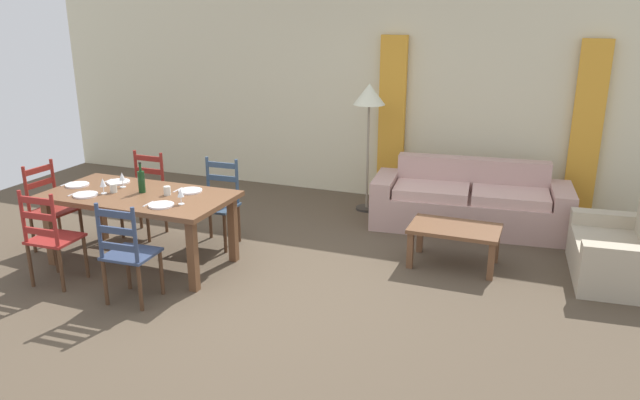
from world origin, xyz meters
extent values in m
cube|color=brown|center=(0.00, 0.00, -0.01)|extent=(9.60, 9.60, 0.02)
cube|color=beige|center=(0.00, 3.30, 1.35)|extent=(9.60, 0.16, 2.70)
cube|color=gold|center=(0.55, 3.16, 1.10)|extent=(0.35, 0.08, 2.20)
cube|color=gold|center=(2.95, 3.16, 1.10)|extent=(0.35, 0.08, 2.20)
cube|color=brown|center=(-1.25, 0.09, 0.72)|extent=(1.90, 0.96, 0.05)
cube|color=brown|center=(-2.10, -0.29, 0.35)|extent=(0.08, 0.08, 0.70)
cube|color=brown|center=(-0.40, -0.29, 0.35)|extent=(0.08, 0.08, 0.70)
cube|color=brown|center=(-2.10, 0.47, 0.35)|extent=(0.08, 0.08, 0.70)
cube|color=brown|center=(-0.40, 0.47, 0.35)|extent=(0.08, 0.08, 0.70)
cube|color=maroon|center=(-1.71, -0.60, 0.45)|extent=(0.44, 0.42, 0.03)
cylinder|color=#4E321F|center=(-1.90, -0.44, 0.22)|extent=(0.04, 0.04, 0.43)
cylinder|color=#4E321F|center=(-1.54, -0.42, 0.22)|extent=(0.04, 0.04, 0.43)
cylinder|color=#4E321F|center=(-1.89, -0.78, 0.22)|extent=(0.04, 0.04, 0.43)
cylinder|color=#4E321F|center=(-1.53, -0.76, 0.22)|extent=(0.04, 0.04, 0.43)
cylinder|color=maroon|center=(-1.89, -0.78, 0.71)|extent=(0.04, 0.04, 0.50)
cylinder|color=maroon|center=(-1.53, -0.76, 0.71)|extent=(0.04, 0.04, 0.50)
cube|color=maroon|center=(-1.71, -0.77, 0.58)|extent=(0.38, 0.04, 0.06)
cube|color=maroon|center=(-1.71, -0.77, 0.73)|extent=(0.38, 0.04, 0.06)
cube|color=maroon|center=(-1.71, -0.77, 0.88)|extent=(0.38, 0.04, 0.06)
cube|color=navy|center=(-0.80, -0.64, 0.45)|extent=(0.44, 0.42, 0.03)
cylinder|color=#4E321F|center=(-0.99, -0.48, 0.22)|extent=(0.04, 0.04, 0.43)
cylinder|color=#4E321F|center=(-0.63, -0.46, 0.22)|extent=(0.04, 0.04, 0.43)
cylinder|color=#4E321F|center=(-0.97, -0.82, 0.22)|extent=(0.04, 0.04, 0.43)
cylinder|color=#4E321F|center=(-0.61, -0.80, 0.22)|extent=(0.04, 0.04, 0.43)
cylinder|color=navy|center=(-0.97, -0.82, 0.71)|extent=(0.04, 0.04, 0.50)
cylinder|color=navy|center=(-0.61, -0.80, 0.71)|extent=(0.04, 0.04, 0.50)
cube|color=navy|center=(-0.79, -0.81, 0.58)|extent=(0.38, 0.04, 0.06)
cube|color=navy|center=(-0.79, -0.81, 0.73)|extent=(0.38, 0.04, 0.06)
cube|color=navy|center=(-0.79, -0.81, 0.88)|extent=(0.38, 0.04, 0.06)
cube|color=maroon|center=(-1.73, 0.76, 0.45)|extent=(0.42, 0.40, 0.03)
cylinder|color=#4E321F|center=(-1.55, 0.59, 0.22)|extent=(0.04, 0.04, 0.43)
cylinder|color=#4E321F|center=(-1.91, 0.58, 0.22)|extent=(0.04, 0.04, 0.43)
cylinder|color=#4E321F|center=(-1.56, 0.93, 0.22)|extent=(0.04, 0.04, 0.43)
cylinder|color=#4E321F|center=(-1.92, 0.92, 0.22)|extent=(0.04, 0.04, 0.43)
cylinder|color=maroon|center=(-1.56, 0.93, 0.71)|extent=(0.04, 0.04, 0.50)
cylinder|color=maroon|center=(-1.92, 0.92, 0.71)|extent=(0.04, 0.04, 0.50)
cube|color=maroon|center=(-1.74, 0.93, 0.58)|extent=(0.38, 0.03, 0.06)
cube|color=maroon|center=(-1.74, 0.93, 0.73)|extent=(0.38, 0.03, 0.06)
cube|color=maroon|center=(-1.74, 0.93, 0.88)|extent=(0.38, 0.03, 0.06)
cube|color=#31455D|center=(-0.78, 0.79, 0.45)|extent=(0.44, 0.42, 0.03)
cylinder|color=#4E321F|center=(-0.59, 0.63, 0.22)|extent=(0.04, 0.04, 0.43)
cylinder|color=#4E321F|center=(-0.95, 0.61, 0.22)|extent=(0.04, 0.04, 0.43)
cylinder|color=#4E321F|center=(-0.61, 0.97, 0.22)|extent=(0.04, 0.04, 0.43)
cylinder|color=#4E321F|center=(-0.97, 0.95, 0.22)|extent=(0.04, 0.04, 0.43)
cylinder|color=#31455D|center=(-0.61, 0.97, 0.71)|extent=(0.04, 0.04, 0.50)
cylinder|color=#31455D|center=(-0.97, 0.95, 0.71)|extent=(0.04, 0.04, 0.50)
cube|color=#31455D|center=(-0.79, 0.96, 0.58)|extent=(0.38, 0.04, 0.06)
cube|color=#31455D|center=(-0.79, 0.96, 0.73)|extent=(0.38, 0.04, 0.06)
cube|color=#31455D|center=(-0.79, 0.96, 0.88)|extent=(0.38, 0.04, 0.06)
cube|color=maroon|center=(-2.35, 0.05, 0.45)|extent=(0.43, 0.45, 0.03)
cylinder|color=#4E321F|center=(-2.17, 0.22, 0.22)|extent=(0.04, 0.04, 0.43)
cylinder|color=#4E321F|center=(-2.19, -0.14, 0.22)|extent=(0.04, 0.04, 0.43)
cylinder|color=#4E321F|center=(-2.50, 0.24, 0.22)|extent=(0.04, 0.04, 0.43)
cylinder|color=#4E321F|center=(-2.53, -0.11, 0.22)|extent=(0.04, 0.04, 0.43)
cylinder|color=maroon|center=(-2.50, 0.24, 0.71)|extent=(0.04, 0.04, 0.50)
cylinder|color=maroon|center=(-2.53, -0.11, 0.71)|extent=(0.04, 0.04, 0.50)
cube|color=maroon|center=(-2.52, 0.06, 0.58)|extent=(0.05, 0.38, 0.06)
cube|color=maroon|center=(-2.52, 0.06, 0.73)|extent=(0.05, 0.38, 0.06)
cube|color=maroon|center=(-2.52, 0.06, 0.88)|extent=(0.05, 0.38, 0.06)
cylinder|color=white|center=(-1.70, -0.16, 0.76)|extent=(0.24, 0.24, 0.02)
cube|color=silver|center=(-1.85, -0.16, 0.75)|extent=(0.02, 0.17, 0.01)
cylinder|color=white|center=(-0.80, -0.16, 0.76)|extent=(0.24, 0.24, 0.02)
cube|color=silver|center=(-0.95, -0.16, 0.75)|extent=(0.02, 0.17, 0.01)
cylinder|color=white|center=(-1.70, 0.34, 0.76)|extent=(0.24, 0.24, 0.02)
cube|color=silver|center=(-1.85, 0.34, 0.75)|extent=(0.03, 0.17, 0.01)
cylinder|color=white|center=(-0.80, 0.34, 0.76)|extent=(0.24, 0.24, 0.02)
cube|color=silver|center=(-0.95, 0.34, 0.75)|extent=(0.02, 0.17, 0.01)
cylinder|color=white|center=(-2.03, 0.09, 0.76)|extent=(0.24, 0.24, 0.02)
cube|color=silver|center=(-2.18, 0.09, 0.75)|extent=(0.02, 0.17, 0.01)
cylinder|color=#143819|center=(-1.24, 0.14, 0.86)|extent=(0.07, 0.07, 0.22)
cylinder|color=#143819|center=(-1.24, 0.14, 1.01)|extent=(0.02, 0.02, 0.08)
cylinder|color=black|center=(-1.24, 0.14, 1.06)|extent=(0.03, 0.03, 0.02)
cylinder|color=white|center=(-1.57, -0.04, 0.75)|extent=(0.06, 0.06, 0.01)
cylinder|color=white|center=(-1.57, -0.04, 0.79)|extent=(0.01, 0.01, 0.07)
cone|color=white|center=(-1.57, -0.04, 0.87)|extent=(0.06, 0.06, 0.08)
cylinder|color=white|center=(-0.65, -0.04, 0.75)|extent=(0.06, 0.06, 0.01)
cylinder|color=white|center=(-0.65, -0.04, 0.79)|extent=(0.01, 0.01, 0.07)
cone|color=white|center=(-0.65, -0.04, 0.87)|extent=(0.06, 0.06, 0.08)
cylinder|color=white|center=(-1.54, 0.22, 0.75)|extent=(0.06, 0.06, 0.01)
cylinder|color=white|center=(-1.54, 0.22, 0.79)|extent=(0.01, 0.01, 0.07)
cone|color=white|center=(-1.54, 0.22, 0.87)|extent=(0.06, 0.06, 0.08)
cylinder|color=silver|center=(-0.95, 0.16, 0.80)|extent=(0.07, 0.07, 0.09)
cylinder|color=silver|center=(-1.51, 0.03, 0.80)|extent=(0.07, 0.07, 0.09)
cube|color=tan|center=(1.75, 2.34, 0.20)|extent=(1.87, 0.98, 0.40)
cube|color=tan|center=(1.72, 2.64, 0.40)|extent=(1.81, 0.39, 0.80)
cube|color=tan|center=(2.77, 2.45, 0.29)|extent=(0.32, 0.82, 0.58)
cube|color=tan|center=(0.74, 2.23, 0.29)|extent=(0.32, 0.82, 0.58)
cube|color=#D4A99E|center=(2.21, 2.34, 0.46)|extent=(0.92, 0.73, 0.12)
cube|color=#D4A99E|center=(1.31, 2.24, 0.46)|extent=(0.92, 0.73, 0.12)
cube|color=brown|center=(1.77, 1.19, 0.40)|extent=(0.90, 0.56, 0.04)
cube|color=brown|center=(1.37, 0.96, 0.19)|extent=(0.06, 0.06, 0.38)
cube|color=brown|center=(2.17, 0.96, 0.19)|extent=(0.06, 0.06, 0.38)
cube|color=brown|center=(1.37, 1.42, 0.19)|extent=(0.06, 0.06, 0.38)
cube|color=brown|center=(2.17, 1.42, 0.19)|extent=(0.06, 0.06, 0.38)
cube|color=#B6A990|center=(3.30, 1.44, 0.19)|extent=(0.87, 0.87, 0.38)
cube|color=#B6A990|center=(3.35, 0.95, 0.26)|extent=(0.81, 0.25, 0.52)
cube|color=#B6A990|center=(3.26, 1.93, 0.26)|extent=(0.81, 0.25, 0.52)
cylinder|color=#332D28|center=(0.40, 2.59, 0.01)|extent=(0.28, 0.28, 0.03)
cylinder|color=gray|center=(0.40, 2.59, 0.71)|extent=(0.03, 0.03, 1.35)
cone|color=beige|center=(0.40, 2.59, 1.51)|extent=(0.40, 0.40, 0.26)
camera|label=1|loc=(2.61, -4.74, 2.58)|focal=34.37mm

